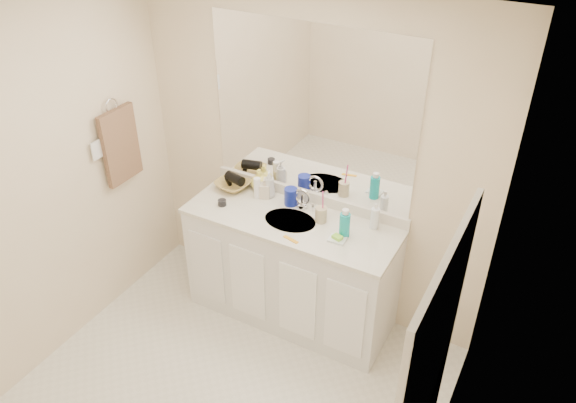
% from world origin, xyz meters
% --- Properties ---
extents(ceiling, '(2.60, 2.60, 0.02)m').
position_xyz_m(ceiling, '(0.00, 0.00, 2.40)').
color(ceiling, white).
rests_on(ceiling, wall_back).
extents(wall_back, '(2.60, 0.02, 2.40)m').
position_xyz_m(wall_back, '(0.00, 1.30, 1.20)').
color(wall_back, '#F4E0BF').
rests_on(wall_back, floor).
extents(wall_left, '(0.02, 2.60, 2.40)m').
position_xyz_m(wall_left, '(-1.30, 0.00, 1.20)').
color(wall_left, '#F4E0BF').
rests_on(wall_left, floor).
extents(wall_right, '(0.02, 2.60, 2.40)m').
position_xyz_m(wall_right, '(1.30, 0.00, 1.20)').
color(wall_right, '#F4E0BF').
rests_on(wall_right, floor).
extents(vanity_cabinet, '(1.50, 0.55, 0.85)m').
position_xyz_m(vanity_cabinet, '(0.00, 1.02, 0.42)').
color(vanity_cabinet, white).
rests_on(vanity_cabinet, floor).
extents(countertop, '(1.52, 0.57, 0.03)m').
position_xyz_m(countertop, '(0.00, 1.02, 0.86)').
color(countertop, silver).
rests_on(countertop, vanity_cabinet).
extents(backsplash, '(1.52, 0.03, 0.08)m').
position_xyz_m(backsplash, '(0.00, 1.29, 0.92)').
color(backsplash, silver).
rests_on(backsplash, countertop).
extents(sink_basin, '(0.37, 0.37, 0.02)m').
position_xyz_m(sink_basin, '(0.00, 1.00, 0.87)').
color(sink_basin, '#B8ADA1').
rests_on(sink_basin, countertop).
extents(faucet, '(0.02, 0.02, 0.11)m').
position_xyz_m(faucet, '(0.00, 1.18, 0.94)').
color(faucet, silver).
rests_on(faucet, countertop).
extents(mirror, '(1.48, 0.01, 1.20)m').
position_xyz_m(mirror, '(0.00, 1.29, 1.56)').
color(mirror, white).
rests_on(mirror, wall_back).
extents(blue_mug, '(0.11, 0.11, 0.13)m').
position_xyz_m(blue_mug, '(-0.09, 1.18, 0.94)').
color(blue_mug, '#1726A1').
rests_on(blue_mug, countertop).
extents(tan_cup, '(0.10, 0.10, 0.11)m').
position_xyz_m(tan_cup, '(0.19, 1.10, 0.93)').
color(tan_cup, '#C1B088').
rests_on(tan_cup, countertop).
extents(toothbrush, '(0.02, 0.04, 0.20)m').
position_xyz_m(toothbrush, '(0.20, 1.10, 1.03)').
color(toothbrush, '#DF3A87').
rests_on(toothbrush, tan_cup).
extents(mouthwash_bottle, '(0.07, 0.07, 0.17)m').
position_xyz_m(mouthwash_bottle, '(0.40, 1.02, 0.96)').
color(mouthwash_bottle, '#0EA4AA').
rests_on(mouthwash_bottle, countertop).
extents(clear_pump_bottle, '(0.06, 0.06, 0.15)m').
position_xyz_m(clear_pump_bottle, '(0.54, 1.20, 0.96)').
color(clear_pump_bottle, white).
rests_on(clear_pump_bottle, countertop).
extents(soap_dish, '(0.12, 0.10, 0.01)m').
position_xyz_m(soap_dish, '(0.38, 0.95, 0.89)').
color(soap_dish, white).
rests_on(soap_dish, countertop).
extents(green_soap, '(0.08, 0.06, 0.02)m').
position_xyz_m(green_soap, '(0.38, 0.95, 0.90)').
color(green_soap, '#94E838').
rests_on(green_soap, soap_dish).
extents(orange_comb, '(0.12, 0.05, 0.00)m').
position_xyz_m(orange_comb, '(0.11, 0.81, 0.88)').
color(orange_comb, orange).
rests_on(orange_comb, countertop).
extents(dark_jar, '(0.07, 0.07, 0.04)m').
position_xyz_m(dark_jar, '(-0.52, 0.94, 0.90)').
color(dark_jar, black).
rests_on(dark_jar, countertop).
extents(extra_white_bottle, '(0.06, 0.06, 0.16)m').
position_xyz_m(extra_white_bottle, '(-0.35, 1.15, 0.96)').
color(extra_white_bottle, white).
rests_on(extra_white_bottle, countertop).
extents(soap_bottle_white, '(0.11, 0.11, 0.21)m').
position_xyz_m(soap_bottle_white, '(-0.28, 1.20, 0.99)').
color(soap_bottle_white, silver).
rests_on(soap_bottle_white, countertop).
extents(soap_bottle_cream, '(0.09, 0.10, 0.16)m').
position_xyz_m(soap_bottle_cream, '(-0.30, 1.18, 0.96)').
color(soap_bottle_cream, beige).
rests_on(soap_bottle_cream, countertop).
extents(soap_bottle_yellow, '(0.17, 0.17, 0.17)m').
position_xyz_m(soap_bottle_yellow, '(-0.39, 1.25, 0.96)').
color(soap_bottle_yellow, '#FDF062').
rests_on(soap_bottle_yellow, countertop).
extents(wicker_basket, '(0.29, 0.29, 0.06)m').
position_xyz_m(wicker_basket, '(-0.58, 1.17, 0.91)').
color(wicker_basket, '#AD8C46').
rests_on(wicker_basket, countertop).
extents(hair_dryer, '(0.16, 0.11, 0.07)m').
position_xyz_m(hair_dryer, '(-0.56, 1.17, 0.97)').
color(hair_dryer, black).
rests_on(hair_dryer, wicker_basket).
extents(towel_ring, '(0.01, 0.11, 0.11)m').
position_xyz_m(towel_ring, '(-1.27, 0.77, 1.55)').
color(towel_ring, silver).
rests_on(towel_ring, wall_left).
extents(hand_towel, '(0.04, 0.32, 0.55)m').
position_xyz_m(hand_towel, '(-1.25, 0.77, 1.25)').
color(hand_towel, brown).
rests_on(hand_towel, towel_ring).
extents(switch_plate, '(0.01, 0.08, 0.13)m').
position_xyz_m(switch_plate, '(-1.27, 0.57, 1.30)').
color(switch_plate, white).
rests_on(switch_plate, wall_left).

